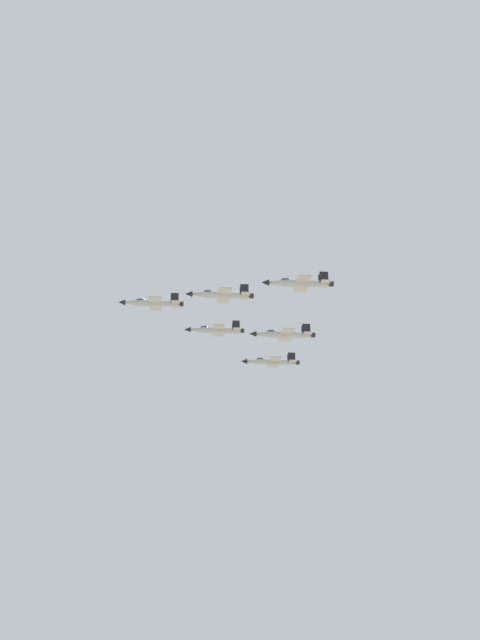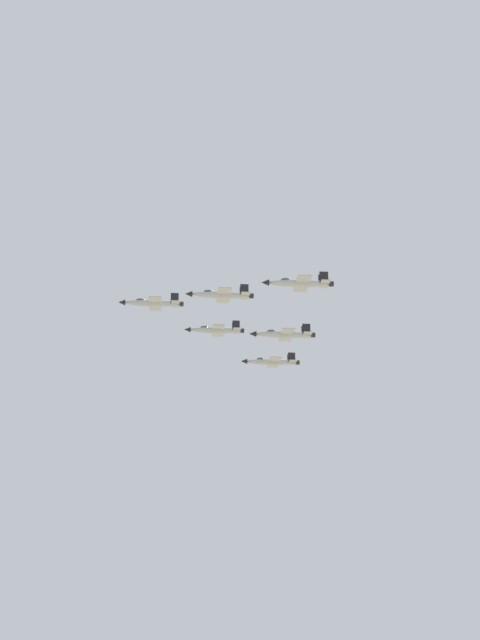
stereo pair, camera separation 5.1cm
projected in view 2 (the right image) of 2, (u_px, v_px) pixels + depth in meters
The scene contains 6 objects.
jet_lead at pixel (152, 303), 221.30m from camera, with size 17.12×10.94×3.65m.
jet_left_wingman at pixel (221, 295), 207.50m from camera, with size 16.96×10.85×3.62m.
jet_right_wingman at pixel (216, 330), 235.80m from camera, with size 16.89×10.75×3.59m.
jet_left_outer at pixel (299, 283), 193.90m from camera, with size 16.81×10.68×3.57m.
jet_right_outer at pixel (272, 362), 249.45m from camera, with size 17.51×11.18×3.73m.
jet_slot_rear at pixel (284, 334), 221.01m from camera, with size 17.49×11.12×3.72m.
Camera 2 is at (-67.08, 225.50, 43.47)m, focal length 46.71 mm.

